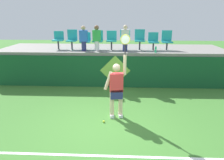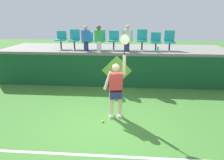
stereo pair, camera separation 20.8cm
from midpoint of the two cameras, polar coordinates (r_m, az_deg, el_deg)
ground_plane at (r=6.07m, az=-1.42°, el=-12.62°), size 40.00×40.00×0.00m
court_back_wall at (r=9.09m, az=0.85°, el=2.30°), size 10.25×0.20×1.34m
spectator_platform at (r=10.23m, az=1.36°, el=8.17°), size 10.25×2.73×0.12m
court_baseline_stripe at (r=5.06m, az=-2.91°, el=-19.38°), size 9.22×0.08×0.01m
tennis_player at (r=6.31m, az=2.01°, el=-2.12°), size 0.75×0.31×2.47m
tennis_ball at (r=6.33m, az=-1.50°, el=-10.90°), size 0.07×0.07×0.07m
water_bottle at (r=9.08m, az=12.70°, el=7.81°), size 0.07×0.07×0.26m
stadium_chair_0 at (r=10.12m, az=-12.76°, el=10.64°), size 0.44×0.42×0.80m
stadium_chair_1 at (r=9.96m, az=-9.31°, el=10.83°), size 0.44×0.42×0.87m
stadium_chair_2 at (r=9.84m, az=-5.83°, el=10.51°), size 0.44×0.42×0.75m
stadium_chair_3 at (r=9.75m, az=-2.54°, el=10.79°), size 0.44×0.42×0.83m
stadium_chair_4 at (r=9.69m, az=1.12°, el=10.80°), size 0.44×0.42×0.82m
stadium_chair_5 at (r=9.68m, az=4.72°, el=10.90°), size 0.44×0.42×0.87m
stadium_chair_6 at (r=9.70m, az=8.61°, el=10.78°), size 0.44×0.42×0.89m
stadium_chair_7 at (r=9.76m, az=12.16°, el=10.19°), size 0.44×0.42×0.76m
stadium_chair_8 at (r=9.86m, az=15.62°, el=10.20°), size 0.44×0.42×0.84m
spectator_0 at (r=9.23m, az=4.73°, el=11.07°), size 0.34×0.20×1.10m
spectator_1 at (r=9.35m, az=-2.85°, el=11.18°), size 0.34×0.20×1.08m
spectator_2 at (r=9.40m, az=-6.33°, el=11.04°), size 0.34×0.20×1.07m
wall_signage_mount at (r=9.18m, az=1.91°, el=-1.93°), size 1.27×0.01×1.37m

